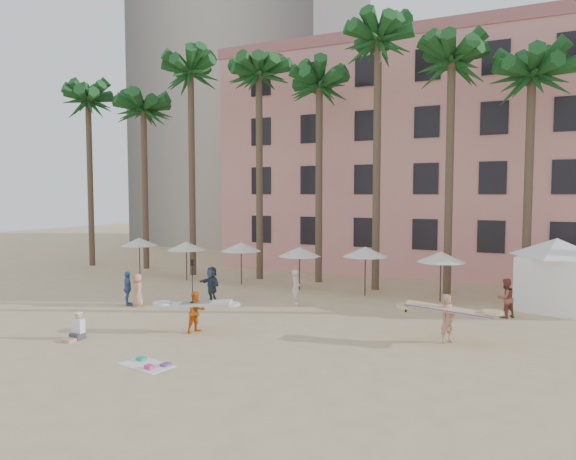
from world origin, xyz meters
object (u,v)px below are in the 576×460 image
at_px(carrier_white, 196,310).
at_px(cabana, 556,268).
at_px(pink_hotel, 471,162).
at_px(carrier_yellow, 448,316).

bearing_deg(carrier_white, cabana, 38.65).
bearing_deg(pink_hotel, carrier_white, -108.65).
height_order(pink_hotel, carrier_yellow, pink_hotel).
xyz_separation_m(cabana, carrier_white, (-13.35, -10.68, -1.17)).
relative_size(pink_hotel, carrier_yellow, 11.07).
bearing_deg(cabana, carrier_yellow, -116.38).
distance_m(cabana, carrier_yellow, 8.84).
relative_size(pink_hotel, cabana, 6.29).
xyz_separation_m(pink_hotel, cabana, (5.33, -13.09, -5.93)).
relative_size(cabana, carrier_white, 1.91).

